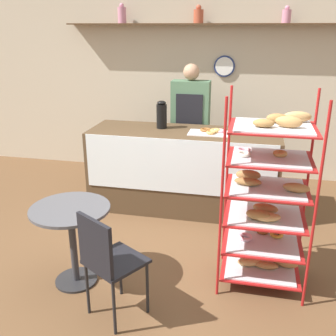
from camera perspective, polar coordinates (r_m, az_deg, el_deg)
The scene contains 9 objects.
ground_plane at distance 3.75m, azimuth -1.58°, elevation -14.31°, with size 14.00×14.00×0.00m, color brown.
back_wall at distance 5.79m, azimuth 4.80°, elevation 12.45°, with size 10.00×0.30×2.70m.
display_counter at distance 4.70m, azimuth 2.26°, elevation -0.32°, with size 2.21×0.73×0.97m.
pastry_rack at distance 3.32m, azimuth 14.10°, elevation -4.61°, with size 0.71×0.56×1.65m.
person_worker at distance 5.07m, azimuth 3.25°, elevation 6.24°, with size 0.48×0.23×1.68m.
cafe_table at distance 3.41m, azimuth -13.82°, elevation -8.31°, with size 0.66×0.66×0.71m.
cafe_chair at distance 2.94m, azimuth -8.92°, elevation -12.66°, with size 0.52×0.52×0.88m.
coffee_carafe at distance 4.66m, azimuth -0.93°, elevation 7.72°, with size 0.12×0.12×0.33m.
donut_tray_counter at distance 4.48m, azimuth 6.27°, elevation 5.24°, with size 0.45×0.27×0.05m.
Camera 1 is at (0.76, -3.01, 2.11)m, focal length 42.00 mm.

